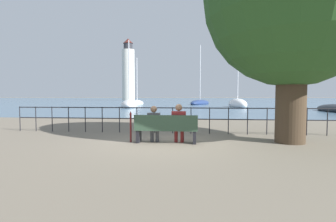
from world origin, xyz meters
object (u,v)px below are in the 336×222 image
at_px(sailboat_1, 237,104).
at_px(sailboat_5, 200,103).
at_px(seated_person_left, 154,122).
at_px(harbor_lighthouse, 128,72).
at_px(seated_person_right, 179,122).
at_px(sailboat_2, 137,103).
at_px(park_bench, 166,129).
at_px(sailboat_4, 129,105).
at_px(closed_umbrella, 131,125).

height_order(sailboat_1, sailboat_5, sailboat_1).
height_order(seated_person_left, harbor_lighthouse, harbor_lighthouse).
xyz_separation_m(sailboat_5, harbor_lighthouse, (-27.16, 50.78, 10.79)).
height_order(seated_person_left, seated_person_right, seated_person_right).
xyz_separation_m(seated_person_right, sailboat_1, (6.24, 29.56, -0.28)).
bearing_deg(sailboat_1, sailboat_5, 103.50).
bearing_deg(sailboat_2, park_bench, -75.90).
bearing_deg(sailboat_4, seated_person_left, -87.77).
height_order(park_bench, sailboat_5, sailboat_5).
height_order(sailboat_4, harbor_lighthouse, harbor_lighthouse).
xyz_separation_m(closed_umbrella, harbor_lighthouse, (-24.48, 91.65, 10.53)).
relative_size(park_bench, seated_person_left, 1.69).
bearing_deg(sailboat_5, sailboat_1, -44.80).
xyz_separation_m(sailboat_2, harbor_lighthouse, (-16.27, 55.42, 10.81)).
bearing_deg(sailboat_1, sailboat_4, -179.44).
distance_m(seated_person_right, sailboat_4, 27.92).
xyz_separation_m(park_bench, closed_umbrella, (-1.16, 0.09, 0.12)).
distance_m(sailboat_5, harbor_lighthouse, 58.59).
bearing_deg(park_bench, seated_person_left, 168.35).
bearing_deg(seated_person_left, park_bench, -11.65).
bearing_deg(sailboat_5, seated_person_right, -70.72).
bearing_deg(sailboat_5, seated_person_left, -71.84).
distance_m(seated_person_left, sailboat_4, 27.68).
bearing_deg(seated_person_right, sailboat_4, 107.95).
height_order(park_bench, seated_person_right, seated_person_right).
distance_m(sailboat_4, sailboat_5, 17.31).
relative_size(seated_person_right, sailboat_2, 0.15).
bearing_deg(seated_person_right, seated_person_left, 179.68).
bearing_deg(closed_umbrella, sailboat_1, 75.20).
bearing_deg(park_bench, seated_person_right, 11.03).
distance_m(sailboat_2, harbor_lighthouse, 58.76).
xyz_separation_m(sailboat_1, harbor_lighthouse, (-32.28, 62.10, 10.68)).
bearing_deg(sailboat_2, harbor_lighthouse, 106.01).
relative_size(seated_person_left, sailboat_2, 0.14).
relative_size(sailboat_1, sailboat_5, 1.08).
bearing_deg(park_bench, sailboat_4, 107.12).
distance_m(closed_umbrella, sailboat_4, 27.47).
bearing_deg(sailboat_2, sailboat_4, -83.53).
relative_size(park_bench, sailboat_4, 0.21).
distance_m(seated_person_left, harbor_lighthouse, 95.64).
xyz_separation_m(seated_person_right, harbor_lighthouse, (-26.04, 91.66, 10.41)).
bearing_deg(park_bench, sailboat_2, 104.46).
height_order(seated_person_right, harbor_lighthouse, harbor_lighthouse).
height_order(seated_person_left, closed_umbrella, seated_person_left).
xyz_separation_m(sailboat_2, sailboat_5, (10.88, 4.64, 0.02)).
bearing_deg(seated_person_left, sailboat_1, 76.60).
relative_size(seated_person_left, sailboat_4, 0.12).
bearing_deg(sailboat_4, park_bench, -87.03).
xyz_separation_m(sailboat_1, sailboat_2, (-16.01, 6.68, -0.13)).
xyz_separation_m(seated_person_right, sailboat_5, (1.12, 40.88, -0.38)).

